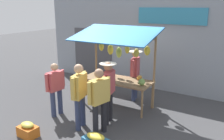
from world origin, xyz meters
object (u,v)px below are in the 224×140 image
object	(u,v)px
market_stall	(119,58)
shopper_in_striped_shirt	(79,91)
vendor_with_sunhat	(135,71)
shopper_with_shopping_bag	(99,97)
produce_crate_side	(28,130)
shopper_in_grey_tee	(108,87)
shopper_with_ponytail	(56,86)

from	to	relation	value
market_stall	shopper_in_striped_shirt	distance (m)	1.85
shopper_in_striped_shirt	vendor_with_sunhat	bearing A→B (deg)	-20.53
shopper_in_striped_shirt	shopper_with_shopping_bag	distance (m)	0.60
vendor_with_sunhat	shopper_in_striped_shirt	size ratio (longest dim) A/B	0.99
shopper_in_striped_shirt	produce_crate_side	world-z (taller)	shopper_in_striped_shirt
shopper_in_grey_tee	produce_crate_side	xyz separation A→B (m)	(1.30, 1.63, -0.85)
shopper_in_grey_tee	shopper_with_shopping_bag	world-z (taller)	shopper_in_grey_tee
market_stall	shopper_with_shopping_bag	xyz separation A→B (m)	(-0.47, 1.76, -0.57)
shopper_with_ponytail	shopper_with_shopping_bag	xyz separation A→B (m)	(-1.65, 0.22, 0.09)
shopper_in_striped_shirt	produce_crate_side	bearing A→B (deg)	128.66
shopper_in_striped_shirt	shopper_in_grey_tee	world-z (taller)	shopper_in_striped_shirt
vendor_with_sunhat	shopper_with_shopping_bag	world-z (taller)	vendor_with_sunhat
shopper_with_ponytail	produce_crate_side	world-z (taller)	shopper_with_ponytail
vendor_with_sunhat	produce_crate_side	xyz separation A→B (m)	(1.20, 3.48, -0.85)
market_stall	shopper_in_grey_tee	xyz separation A→B (m)	(-0.33, 1.14, -0.53)
shopper_with_shopping_bag	produce_crate_side	distance (m)	1.94
shopper_with_ponytail	produce_crate_side	distance (m)	1.45
vendor_with_sunhat	produce_crate_side	world-z (taller)	vendor_with_sunhat
shopper_in_grey_tee	produce_crate_side	world-z (taller)	shopper_in_grey_tee
vendor_with_sunhat	shopper_with_shopping_bag	distance (m)	2.47
market_stall	produce_crate_side	world-z (taller)	market_stall
vendor_with_sunhat	shopper_with_ponytail	size ratio (longest dim) A/B	1.09
shopper_with_ponytail	shopper_in_grey_tee	bearing A→B (deg)	-69.88
market_stall	vendor_with_sunhat	xyz separation A→B (m)	(-0.23, -0.70, -0.54)
vendor_with_sunhat	shopper_with_ponytail	distance (m)	2.65
shopper_with_ponytail	shopper_in_striped_shirt	bearing A→B (deg)	-96.44
shopper_with_ponytail	produce_crate_side	size ratio (longest dim) A/B	3.13
shopper_with_shopping_bag	vendor_with_sunhat	bearing A→B (deg)	18.48
shopper_with_ponytail	shopper_with_shopping_bag	bearing A→B (deg)	-91.91
shopper_in_grey_tee	shopper_with_shopping_bag	size ratio (longest dim) A/B	1.01
shopper_in_striped_shirt	produce_crate_side	xyz separation A→B (m)	(0.83, 1.01, -0.84)
vendor_with_sunhat	shopper_with_ponytail	world-z (taller)	vendor_with_sunhat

